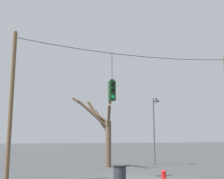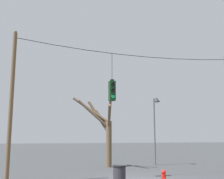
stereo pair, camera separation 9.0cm
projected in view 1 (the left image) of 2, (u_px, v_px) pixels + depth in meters
The scene contains 8 objects.
ground_plane at pixel (138, 179), 15.13m from camera, with size 200.00×200.00×0.00m, color #383A3D.
utility_pole_left at pixel (11, 104), 14.06m from camera, with size 0.21×0.21×7.76m.
span_wire at pixel (133, 54), 16.72m from camera, with size 13.39×0.03×0.39m.
traffic_light_near_right_pole at pixel (112, 90), 15.90m from camera, with size 0.34×0.46×2.77m.
street_lamp at pixel (155, 113), 23.25m from camera, with size 0.53×0.91×5.49m.
bare_tree at pixel (104, 129), 21.63m from camera, with size 2.92×3.44×5.58m.
fire_hydrant at pixel (164, 178), 12.82m from camera, with size 0.22×0.30×0.75m.
trash_bin at pixel (120, 176), 12.62m from camera, with size 0.61×0.61×0.97m.
Camera 1 is at (-6.36, -14.46, 2.21)m, focal length 45.00 mm.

